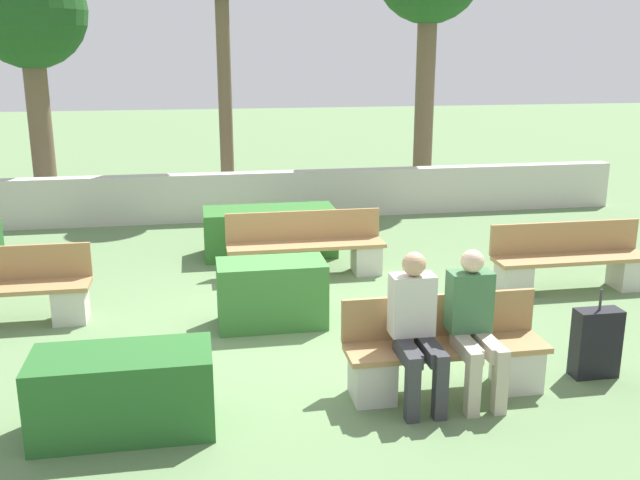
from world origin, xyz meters
name	(u,v)px	position (x,y,z in m)	size (l,w,h in m)	color
ground_plane	(298,333)	(0.00, 0.00, 0.00)	(60.00, 60.00, 0.00)	#607F51
perimeter_wall	(254,196)	(0.00, 5.45, 0.43)	(13.75, 0.30, 0.85)	beige
bench_front	(445,357)	(1.11, -1.56, 0.33)	(1.82, 0.48, 0.85)	#A37A4C
bench_left_side	(306,251)	(0.40, 2.03, 0.34)	(2.14, 0.49, 0.85)	#A37A4C
bench_right_side	(570,265)	(3.63, 0.82, 0.33)	(2.03, 0.48, 0.85)	#A37A4C
person_seated_man	(416,323)	(0.78, -1.70, 0.73)	(0.38, 0.64, 1.33)	#333338
person_seated_woman	(474,319)	(1.30, -1.70, 0.73)	(0.38, 0.64, 1.32)	#B2A893
hedge_block_near_left	(272,293)	(-0.25, 0.29, 0.37)	(1.19, 0.61, 0.74)	#3D7A38
hedge_block_mid_right	(124,392)	(-1.67, -1.78, 0.34)	(1.42, 0.66, 0.67)	#286028
hedge_block_far_left	(270,232)	(0.03, 3.11, 0.35)	(1.94, 0.82, 0.70)	#33702D
suitcase	(596,343)	(2.60, -1.52, 0.33)	(0.43, 0.20, 0.86)	black
tree_leftmost	(29,17)	(-3.81, 6.80, 3.53)	(2.05, 2.05, 4.68)	brown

